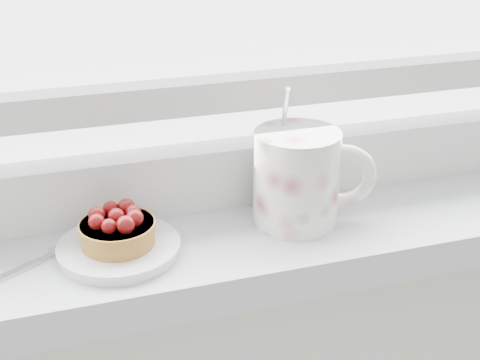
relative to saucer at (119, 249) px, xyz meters
name	(u,v)px	position (x,y,z in m)	size (l,w,h in m)	color
saucer	(119,249)	(0.00, 0.00, 0.00)	(0.12, 0.12, 0.01)	white
raspberry_tart	(118,228)	(0.00, 0.00, 0.02)	(0.08, 0.08, 0.04)	#956020
floral_mug	(300,176)	(0.20, 0.01, 0.05)	(0.14, 0.12, 0.15)	white
fork	(27,266)	(-0.09, 0.00, 0.00)	(0.15, 0.10, 0.00)	silver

